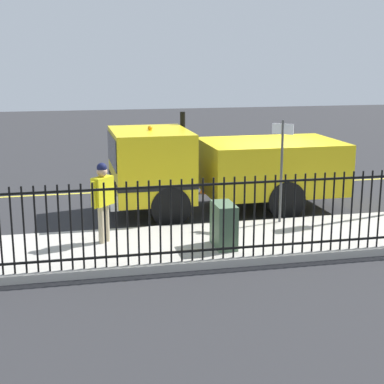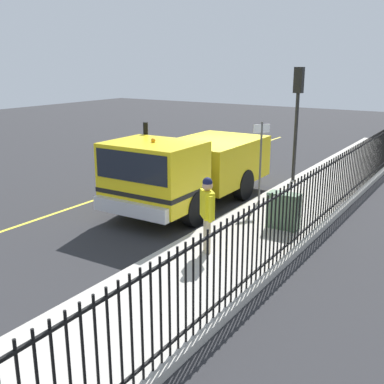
# 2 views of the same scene
# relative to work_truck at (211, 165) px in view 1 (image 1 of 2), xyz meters

# --- Properties ---
(ground_plane) EXTENTS (60.86, 60.86, 0.00)m
(ground_plane) POSITION_rel_work_truck_xyz_m (-0.10, 1.67, -1.23)
(ground_plane) COLOR #2B2B2D
(ground_plane) RESTS_ON ground
(sidewalk_slab) EXTENTS (2.59, 27.66, 0.15)m
(sidewalk_slab) POSITION_rel_work_truck_xyz_m (2.82, 1.67, -1.16)
(sidewalk_slab) COLOR #B7B2A8
(sidewalk_slab) RESTS_ON ground
(lane_marking) EXTENTS (0.12, 24.90, 0.01)m
(lane_marking) POSITION_rel_work_truck_xyz_m (-2.81, 1.67, -1.23)
(lane_marking) COLOR yellow
(lane_marking) RESTS_ON ground
(work_truck) EXTENTS (2.49, 6.10, 2.51)m
(work_truck) POSITION_rel_work_truck_xyz_m (0.00, 0.00, 0.00)
(work_truck) COLOR yellow
(work_truck) RESTS_ON ground
(worker_standing) EXTENTS (0.49, 0.49, 1.69)m
(worker_standing) POSITION_rel_work_truck_xyz_m (2.47, -2.92, -0.05)
(worker_standing) COLOR yellow
(worker_standing) RESTS_ON sidewalk_slab
(iron_fence) EXTENTS (0.04, 23.55, 1.59)m
(iron_fence) POSITION_rel_work_truck_xyz_m (3.97, 1.67, -0.28)
(iron_fence) COLOR black
(iron_fence) RESTS_ON sidewalk_slab
(utility_cabinet) EXTENTS (0.78, 0.40, 0.90)m
(utility_cabinet) POSITION_rel_work_truck_xyz_m (3.28, -0.56, -0.63)
(utility_cabinet) COLOR #4C6B4C
(utility_cabinet) RESTS_ON sidewalk_slab
(traffic_cone) EXTENTS (0.42, 0.42, 0.59)m
(traffic_cone) POSITION_rel_work_truck_xyz_m (-2.10, 0.40, -0.94)
(traffic_cone) COLOR orange
(traffic_cone) RESTS_ON ground
(street_sign) EXTENTS (0.34, 0.41, 2.39)m
(street_sign) POSITION_rel_work_truck_xyz_m (1.81, 1.21, 0.41)
(street_sign) COLOR #4C4C4C
(street_sign) RESTS_ON sidewalk_slab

